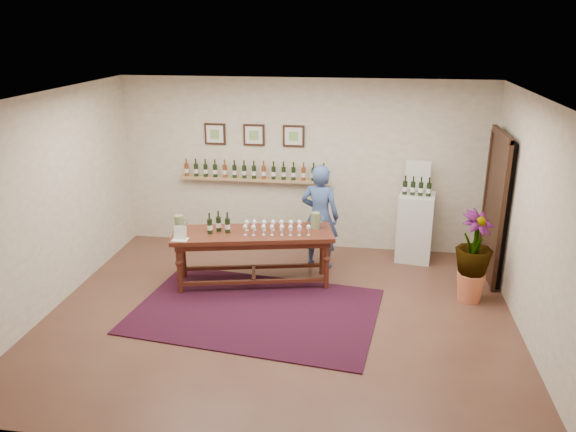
# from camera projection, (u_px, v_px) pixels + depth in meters

# --- Properties ---
(ground) EXTENTS (6.00, 6.00, 0.00)m
(ground) POSITION_uv_depth(u_px,v_px,m) (279.00, 316.00, 7.28)
(ground) COLOR #532E24
(ground) RESTS_ON ground
(room_shell) EXTENTS (6.00, 6.00, 6.00)m
(room_shell) POSITION_uv_depth(u_px,v_px,m) (438.00, 199.00, 8.37)
(room_shell) COLOR beige
(room_shell) RESTS_ON ground
(rug) EXTENTS (3.36, 2.46, 0.02)m
(rug) POSITION_uv_depth(u_px,v_px,m) (256.00, 311.00, 7.40)
(rug) COLOR #4E0E17
(rug) RESTS_ON ground
(tasting_table) EXTENTS (2.36, 1.17, 0.80)m
(tasting_table) POSITION_uv_depth(u_px,v_px,m) (253.00, 240.00, 7.98)
(tasting_table) COLOR #3F190F
(tasting_table) RESTS_ON ground
(table_glasses) EXTENTS (1.19, 0.42, 0.16)m
(table_glasses) POSITION_uv_depth(u_px,v_px,m) (273.00, 227.00, 7.88)
(table_glasses) COLOR white
(table_glasses) RESTS_ON tasting_table
(table_bottles) EXTENTS (0.32, 0.24, 0.31)m
(table_bottles) POSITION_uv_depth(u_px,v_px,m) (219.00, 222.00, 7.88)
(table_bottles) COLOR black
(table_bottles) RESTS_ON tasting_table
(pitcher_left) EXTENTS (0.16, 0.16, 0.23)m
(pitcher_left) POSITION_uv_depth(u_px,v_px,m) (179.00, 223.00, 7.92)
(pitcher_left) COLOR #6B7B4D
(pitcher_left) RESTS_ON tasting_table
(pitcher_right) EXTENTS (0.18, 0.18, 0.23)m
(pitcher_right) POSITION_uv_depth(u_px,v_px,m) (315.00, 220.00, 8.04)
(pitcher_right) COLOR #6B7B4D
(pitcher_right) RESTS_ON tasting_table
(menu_card) EXTENTS (0.22, 0.16, 0.19)m
(menu_card) POSITION_uv_depth(u_px,v_px,m) (180.00, 233.00, 7.63)
(menu_card) COLOR silver
(menu_card) RESTS_ON tasting_table
(display_pedestal) EXTENTS (0.61, 0.61, 1.08)m
(display_pedestal) POSITION_uv_depth(u_px,v_px,m) (415.00, 227.00, 8.88)
(display_pedestal) COLOR silver
(display_pedestal) RESTS_ON ground
(pedestal_bottles) EXTENTS (0.29, 0.12, 0.29)m
(pedestal_bottles) POSITION_uv_depth(u_px,v_px,m) (417.00, 186.00, 8.62)
(pedestal_bottles) COLOR black
(pedestal_bottles) RESTS_ON display_pedestal
(info_sign) EXTENTS (0.38, 0.08, 0.53)m
(info_sign) POSITION_uv_depth(u_px,v_px,m) (418.00, 176.00, 8.76)
(info_sign) COLOR silver
(info_sign) RESTS_ON display_pedestal
(potted_plant) EXTENTS (0.82, 0.82, 1.09)m
(potted_plant) POSITION_uv_depth(u_px,v_px,m) (473.00, 257.00, 7.50)
(potted_plant) COLOR #C96843
(potted_plant) RESTS_ON ground
(person) EXTENTS (0.65, 0.48, 1.62)m
(person) POSITION_uv_depth(u_px,v_px,m) (320.00, 217.00, 8.53)
(person) COLOR #354C7E
(person) RESTS_ON ground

